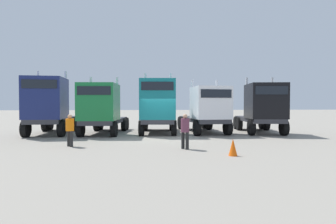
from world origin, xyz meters
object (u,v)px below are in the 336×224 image
semi_truck_green (102,109)px  traffic_cone_near (233,147)px  semi_truck_teal (158,106)px  semi_truck_black (262,108)px  semi_truck_white (207,110)px  visitor_in_hivis (70,128)px  visitor_with_camera (185,129)px  semi_truck_navy (49,106)px

semi_truck_green → traffic_cone_near: (6.36, -8.41, -1.49)m
semi_truck_green → traffic_cone_near: bearing=43.5°
semi_truck_teal → traffic_cone_near: bearing=21.5°
semi_truck_black → traffic_cone_near: size_ratio=9.16×
semi_truck_teal → semi_truck_white: semi_truck_teal is taller
semi_truck_black → semi_truck_teal: bearing=-84.8°
semi_truck_black → visitor_in_hivis: size_ratio=3.95×
visitor_in_hivis → traffic_cone_near: visitor_in_hivis is taller
semi_truck_teal → semi_truck_black: bearing=91.2°
semi_truck_white → visitor_in_hivis: 9.88m
semi_truck_black → visitor_with_camera: 9.15m
semi_truck_teal → traffic_cone_near: size_ratio=8.64×
semi_truck_teal → visitor_with_camera: bearing=12.1°
semi_truck_teal → semi_truck_white: (3.59, -0.03, -0.25)m
semi_truck_black → traffic_cone_near: bearing=-24.0°
semi_truck_green → semi_truck_teal: bearing=96.3°
traffic_cone_near → visitor_in_hivis: bearing=155.7°
semi_truck_white → traffic_cone_near: bearing=-10.9°
semi_truck_green → semi_truck_teal: (3.95, -0.01, 0.17)m
traffic_cone_near → semi_truck_navy: bearing=139.0°
semi_truck_black → visitor_in_hivis: 13.27m
semi_truck_navy → traffic_cone_near: (9.96, -8.67, -1.70)m
semi_truck_navy → semi_truck_black: size_ratio=0.99×
semi_truck_black → visitor_with_camera: size_ratio=3.84×
semi_truck_white → semi_truck_black: 4.05m
semi_truck_teal → semi_truck_green: bearing=-84.6°
visitor_with_camera → visitor_in_hivis: bearing=131.0°
visitor_in_hivis → traffic_cone_near: (7.24, -3.26, -0.58)m
traffic_cone_near → semi_truck_black: bearing=56.5°
semi_truck_green → semi_truck_black: (11.54, -0.58, 0.05)m
semi_truck_navy → visitor_with_camera: size_ratio=3.82×
visitor_with_camera → semi_truck_black: bearing=6.8°
semi_truck_navy → semi_truck_black: 15.17m
semi_truck_navy → visitor_in_hivis: semi_truck_navy is taller
semi_truck_green → semi_truck_black: 11.56m
semi_truck_white → semi_truck_teal: bearing=-93.3°
semi_truck_navy → visitor_in_hivis: 6.16m
semi_truck_navy → semi_truck_black: (15.15, -0.84, -0.16)m
visitor_with_camera → semi_truck_white: bearing=32.2°
semi_truck_green → visitor_with_camera: (4.71, -6.59, -0.88)m
semi_truck_teal → traffic_cone_near: semi_truck_teal is taller
semi_truck_black → semi_truck_green: bearing=-83.4°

